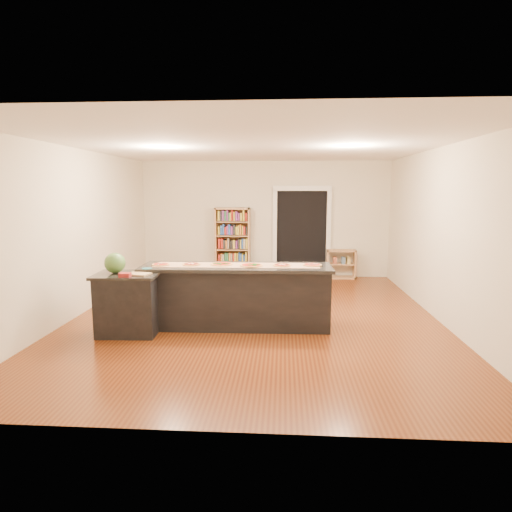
# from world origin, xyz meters

# --- Properties ---
(room) EXTENTS (6.00, 7.00, 2.80)m
(room) POSITION_xyz_m (0.00, 0.00, 1.40)
(room) COLOR beige
(room) RESTS_ON ground
(doorway) EXTENTS (1.40, 0.09, 2.21)m
(doorway) POSITION_xyz_m (0.90, 3.46, 1.20)
(doorway) COLOR black
(doorway) RESTS_ON room
(kitchen_island) EXTENTS (2.91, 0.79, 0.96)m
(kitchen_island) POSITION_xyz_m (-0.26, -0.53, 0.48)
(kitchen_island) COLOR black
(kitchen_island) RESTS_ON ground
(side_counter) EXTENTS (0.92, 0.67, 0.91)m
(side_counter) POSITION_xyz_m (-1.81, -1.00, 0.46)
(side_counter) COLOR black
(side_counter) RESTS_ON ground
(bookshelf) EXTENTS (0.84, 0.30, 1.69)m
(bookshelf) POSITION_xyz_m (-0.77, 3.30, 0.84)
(bookshelf) COLOR tan
(bookshelf) RESTS_ON ground
(low_shelf) EXTENTS (0.69, 0.30, 0.69)m
(low_shelf) POSITION_xyz_m (1.85, 3.30, 0.35)
(low_shelf) COLOR tan
(low_shelf) RESTS_ON ground
(waste_bin) EXTENTS (0.26, 0.26, 0.37)m
(waste_bin) POSITION_xyz_m (-0.20, 3.09, 0.19)
(waste_bin) COLOR #62BEDB
(waste_bin) RESTS_ON ground
(kraft_paper) EXTENTS (2.54, 0.51, 0.00)m
(kraft_paper) POSITION_xyz_m (-0.26, -0.50, 0.96)
(kraft_paper) COLOR tan
(kraft_paper) RESTS_ON kitchen_island
(watermelon) EXTENTS (0.30, 0.30, 0.30)m
(watermelon) POSITION_xyz_m (-1.98, -0.97, 1.06)
(watermelon) COLOR #144214
(watermelon) RESTS_ON side_counter
(cutting_board) EXTENTS (0.36, 0.29, 0.02)m
(cutting_board) POSITION_xyz_m (-1.60, -1.07, 0.92)
(cutting_board) COLOR tan
(cutting_board) RESTS_ON side_counter
(package_red) EXTENTS (0.16, 0.11, 0.05)m
(package_red) POSITION_xyz_m (-1.75, -1.22, 0.93)
(package_red) COLOR maroon
(package_red) RESTS_ON side_counter
(package_teal) EXTENTS (0.15, 0.15, 0.06)m
(package_teal) POSITION_xyz_m (-1.55, -0.86, 0.94)
(package_teal) COLOR #195966
(package_teal) RESTS_ON side_counter
(pizza_a) EXTENTS (0.28, 0.28, 0.02)m
(pizza_a) POSITION_xyz_m (-1.42, -0.59, 0.97)
(pizza_a) COLOR #DDAA55
(pizza_a) RESTS_ON kitchen_island
(pizza_b) EXTENTS (0.28, 0.28, 0.02)m
(pizza_b) POSITION_xyz_m (-0.95, -0.53, 0.97)
(pizza_b) COLOR #DDAA55
(pizza_b) RESTS_ON kitchen_island
(pizza_c) EXTENTS (0.33, 0.33, 0.02)m
(pizza_c) POSITION_xyz_m (-0.49, -0.49, 0.97)
(pizza_c) COLOR #DDAA55
(pizza_c) RESTS_ON kitchen_island
(pizza_d) EXTENTS (0.33, 0.33, 0.02)m
(pizza_d) POSITION_xyz_m (-0.02, -0.56, 0.97)
(pizza_d) COLOR #DDAA55
(pizza_d) RESTS_ON kitchen_island
(pizza_e) EXTENTS (0.28, 0.28, 0.02)m
(pizza_e) POSITION_xyz_m (0.44, -0.53, 0.97)
(pizza_e) COLOR #DDAA55
(pizza_e) RESTS_ON kitchen_island
(pizza_f) EXTENTS (0.30, 0.30, 0.02)m
(pizza_f) POSITION_xyz_m (0.91, -0.47, 0.97)
(pizza_f) COLOR #DDAA55
(pizza_f) RESTS_ON kitchen_island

